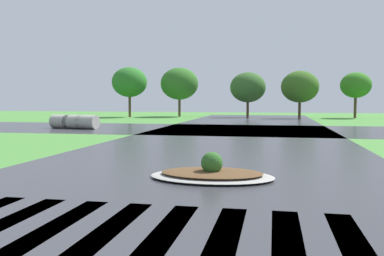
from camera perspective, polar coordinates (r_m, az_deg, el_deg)
asphalt_roadway at (r=12.57m, az=1.76°, el=-5.22°), size 11.46×80.00×0.01m
asphalt_cross_road at (r=27.37m, az=6.93°, el=-0.23°), size 90.00×10.31×0.01m
crosswalk_stripes at (r=6.67m, az=-7.29°, el=-13.61°), size 6.75×2.96×0.01m
median_island at (r=10.59m, az=2.75°, el=-6.27°), size 3.17×2.07×0.68m
drainage_pipe_stack at (r=29.29m, az=-15.91°, el=0.84°), size 3.62×1.55×0.94m
background_treeline at (r=45.46m, az=8.40°, el=5.98°), size 35.67×6.24×5.58m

